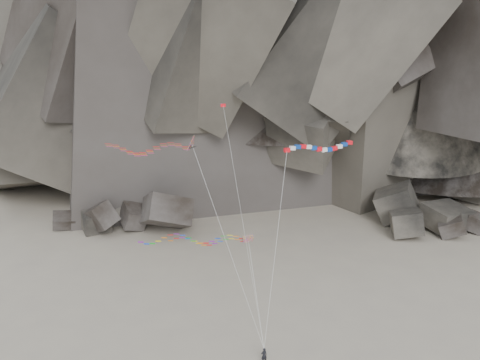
# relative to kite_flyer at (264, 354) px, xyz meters

# --- Properties ---
(ground) EXTENTS (260.00, 260.00, 0.00)m
(ground) POSITION_rel_kite_flyer_xyz_m (-1.40, 3.83, -1.02)
(ground) COLOR gray
(ground) RESTS_ON ground
(boulder_field) EXTENTS (75.28, 17.70, 8.65)m
(boulder_field) POSITION_rel_kite_flyer_xyz_m (-1.30, 37.93, 1.09)
(boulder_field) COLOR #47423F
(boulder_field) RESTS_ON ground
(kite_flyer) EXTENTS (0.83, 0.70, 2.04)m
(kite_flyer) POSITION_rel_kite_flyer_xyz_m (0.00, 0.00, 0.00)
(kite_flyer) COLOR black
(kite_flyer) RESTS_ON ground
(delta_kite) EXTENTS (17.88, 6.97, 21.79)m
(delta_kite) POSITION_rel_kite_flyer_xyz_m (-13.20, 5.76, 20.79)
(delta_kite) COLOR red
(delta_kite) RESTS_ON ground
(banner_kite) EXTENTS (9.61, 12.49, 19.99)m
(banner_kite) POSITION_rel_kite_flyer_xyz_m (5.54, 10.23, 19.97)
(banner_kite) COLOR red
(banner_kite) RESTS_ON ground
(parafoil_kite) EXTENTS (14.97, 7.13, 10.15)m
(parafoil_kite) POSITION_rel_kite_flyer_xyz_m (-8.71, 6.50, 10.14)
(parafoil_kite) COLOR yellow
(parafoil_kite) RESTS_ON ground
(pennant_kite) EXTENTS (5.14, 7.19, 24.74)m
(pennant_kite) POSITION_rel_kite_flyer_xyz_m (-3.65, 5.28, 18.97)
(pennant_kite) COLOR red
(pennant_kite) RESTS_ON ground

